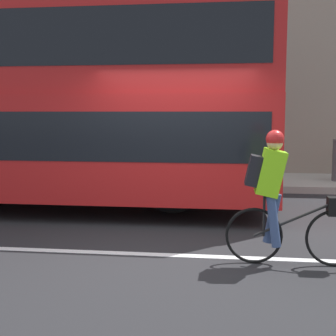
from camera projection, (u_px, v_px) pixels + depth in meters
name	position (u px, v px, depth m)	size (l,w,h in m)	color
ground_plane	(163.00, 253.00, 6.11)	(80.00, 80.00, 0.00)	#232326
road_center_line	(162.00, 255.00, 6.02)	(50.00, 0.14, 0.01)	silver
sidewalk_curb	(195.00, 181.00, 12.03)	(60.00, 2.45, 0.16)	#A8A399
building_facade	(199.00, 50.00, 12.97)	(60.00, 0.30, 7.08)	gray
bus	(14.00, 99.00, 8.77)	(9.70, 2.52, 3.73)	black
cyclist_on_bike	(280.00, 193.00, 5.55)	(1.63, 0.32, 1.62)	black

